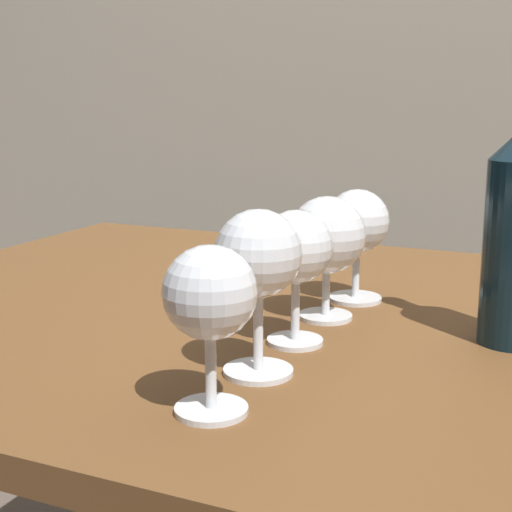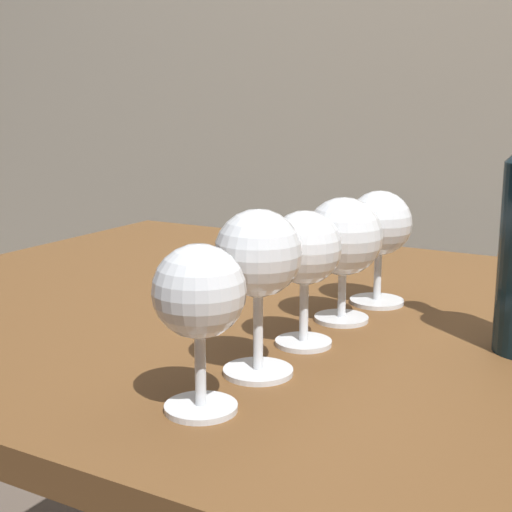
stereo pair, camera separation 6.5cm
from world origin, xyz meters
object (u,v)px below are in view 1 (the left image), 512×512
Objects in this scene: wine_glass_chardonnay at (205,296)px; wine_glass_white at (331,238)px; wine_glass_port at (256,258)px; wine_glass_empty at (357,225)px; wine_glass_pinot at (297,251)px.

wine_glass_chardonnay is 0.28m from wine_glass_white.
wine_glass_port is 0.19m from wine_glass_white.
wine_glass_port is 1.10× the size of wine_glass_empty.
wine_glass_empty is (0.01, 0.37, -0.00)m from wine_glass_chardonnay.
wine_glass_empty is at bearing 87.69° from wine_glass_port.
wine_glass_empty is (0.01, 0.27, -0.01)m from wine_glass_port.
wine_glass_chardonnay is 0.18m from wine_glass_pinot.
wine_glass_white reaches higher than wine_glass_empty.
wine_glass_white is (0.01, 0.19, -0.01)m from wine_glass_port.
wine_glass_port is at bearing -91.84° from wine_glass_pinot.
wine_glass_white reaches higher than wine_glass_chardonnay.
wine_glass_pinot is (0.00, 0.09, -0.01)m from wine_glass_port.
wine_glass_port reaches higher than wine_glass_empty.
wine_glass_white is at bearing -93.03° from wine_glass_empty.
wine_glass_pinot is at bearing -92.55° from wine_glass_empty.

